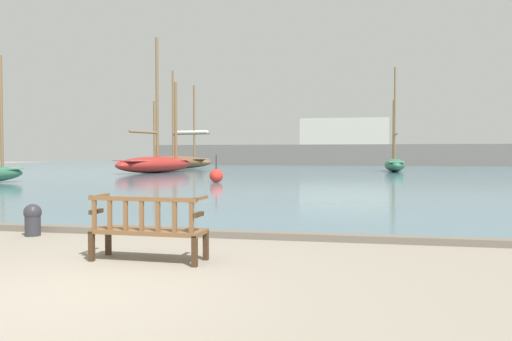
% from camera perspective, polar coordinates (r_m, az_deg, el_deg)
% --- Properties ---
extents(ground_plane, '(160.00, 160.00, 0.00)m').
position_cam_1_polar(ground_plane, '(5.89, -20.91, -13.01)').
color(ground_plane, gray).
extents(harbor_water, '(100.00, 80.00, 0.08)m').
position_cam_1_polar(harbor_water, '(48.93, 7.66, 0.18)').
color(harbor_water, slate).
rests_on(harbor_water, ground).
extents(quay_edge_kerb, '(40.00, 0.30, 0.12)m').
position_cam_1_polar(quay_edge_kerb, '(9.30, -8.09, -7.04)').
color(quay_edge_kerb, '#675F54').
rests_on(quay_edge_kerb, ground).
extents(park_bench, '(1.62, 0.58, 0.92)m').
position_cam_1_polar(park_bench, '(7.18, -12.27, -6.41)').
color(park_bench, '#3D2A19').
rests_on(park_bench, ground).
extents(sailboat_nearest_port, '(8.18, 3.50, 9.59)m').
position_cam_1_polar(sailboat_nearest_port, '(49.79, -9.21, 1.22)').
color(sailboat_nearest_port, brown).
rests_on(sailboat_nearest_port, harbor_water).
extents(sailboat_mid_port, '(1.57, 6.83, 8.37)m').
position_cam_1_polar(sailboat_mid_port, '(41.50, 15.54, 0.77)').
color(sailboat_mid_port, '#2D6647').
rests_on(sailboat_mid_port, harbor_water).
extents(sailboat_nearest_starboard, '(4.60, 8.47, 10.16)m').
position_cam_1_polar(sailboat_nearest_starboard, '(38.32, -11.36, 0.90)').
color(sailboat_nearest_starboard, maroon).
rests_on(sailboat_nearest_starboard, harbor_water).
extents(mooring_bollard, '(0.32, 0.32, 0.59)m').
position_cam_1_polar(mooring_bollard, '(10.04, -24.16, -5.02)').
color(mooring_bollard, '#2D2D33').
rests_on(mooring_bollard, ground).
extents(channel_buoy, '(0.67, 0.67, 1.37)m').
position_cam_1_polar(channel_buoy, '(24.84, -4.57, -0.59)').
color(channel_buoy, red).
rests_on(channel_buoy, harbor_water).
extents(far_breakwater, '(45.30, 2.40, 5.87)m').
position_cam_1_polar(far_breakwater, '(62.21, 8.73, 2.24)').
color(far_breakwater, '#66605B').
rests_on(far_breakwater, ground).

